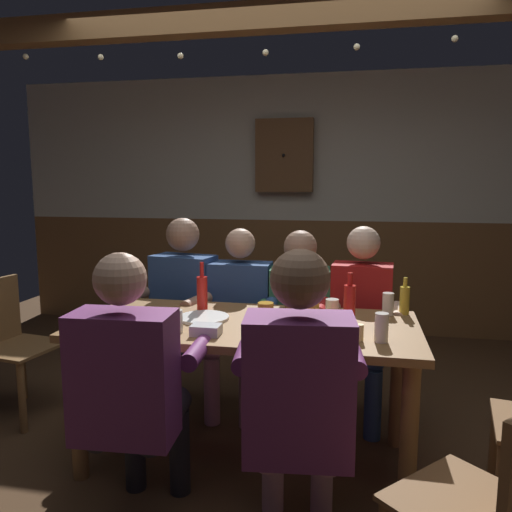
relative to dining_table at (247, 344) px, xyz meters
name	(u,v)px	position (x,y,z in m)	size (l,w,h in m)	color
ground_plane	(242,472)	(0.00, -0.12, -0.66)	(7.14, 7.14, 0.00)	#4C331E
back_wall_upper	(302,149)	(0.00, 2.58, 1.17)	(5.95, 0.12, 1.41)	beige
back_wall_wainscot	(301,274)	(0.00, 2.58, -0.10)	(5.95, 0.12, 1.12)	brown
ceiling_beam	(267,17)	(0.00, 0.58, 1.80)	(5.36, 0.14, 0.16)	brown
dining_table	(247,344)	(0.00, 0.00, 0.00)	(1.76, 0.81, 0.77)	brown
person_0	(179,302)	(-0.61, 0.64, 0.04)	(0.60, 0.59, 1.26)	#2D4C84
person_1	(238,311)	(-0.20, 0.63, 0.00)	(0.55, 0.50, 1.20)	#2D4C84
person_2	(299,314)	(0.20, 0.64, 0.01)	(0.54, 0.55, 1.19)	#33724C
person_3	(361,315)	(0.59, 0.64, 0.02)	(0.53, 0.54, 1.23)	#AD1919
person_4	(131,381)	(-0.36, -0.63, 0.02)	(0.57, 0.53, 1.23)	#6B2D66
person_5	(299,390)	(0.35, -0.64, 0.04)	(0.57, 0.57, 1.26)	#6B2D66
chair_empty_far_end	(10,342)	(-1.63, 0.27, -0.18)	(0.51, 0.51, 0.88)	brown
table_candle	(360,333)	(0.58, -0.21, 0.16)	(0.04, 0.04, 0.08)	#F9E08C
condiment_caddy	(206,330)	(-0.15, -0.25, 0.14)	(0.14, 0.10, 0.05)	#B2B7BC
plate_0	(204,318)	(-0.24, 0.02, 0.12)	(0.27, 0.27, 0.01)	white
bottle_0	(202,292)	(-0.31, 0.20, 0.22)	(0.06, 0.06, 0.28)	red
bottle_1	(349,305)	(0.52, 0.01, 0.23)	(0.06, 0.06, 0.28)	red
bottle_2	(405,300)	(0.82, 0.33, 0.20)	(0.05, 0.05, 0.21)	gold
pint_glass_0	(381,328)	(0.67, -0.20, 0.18)	(0.06, 0.06, 0.13)	white
pint_glass_1	(176,321)	(-0.30, -0.24, 0.17)	(0.06, 0.06, 0.11)	white
pint_glass_2	(291,301)	(0.19, 0.30, 0.17)	(0.07, 0.07, 0.11)	#4C2D19
pint_glass_3	(332,309)	(0.43, 0.18, 0.17)	(0.07, 0.07, 0.10)	white
pint_glass_4	(104,320)	(-0.65, -0.30, 0.18)	(0.07, 0.07, 0.12)	#4C2D19
pint_glass_5	(266,319)	(0.14, -0.20, 0.20)	(0.08, 0.08, 0.16)	gold
pint_glass_6	(312,314)	(0.34, -0.06, 0.19)	(0.07, 0.07, 0.16)	gold
pint_glass_7	(388,304)	(0.73, 0.30, 0.18)	(0.06, 0.06, 0.12)	white
wall_dart_cabinet	(285,156)	(-0.16, 2.45, 1.10)	(0.56, 0.15, 0.70)	brown
string_lights	(266,46)	(0.00, 0.53, 1.62)	(4.20, 0.04, 0.12)	#F9EAB2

